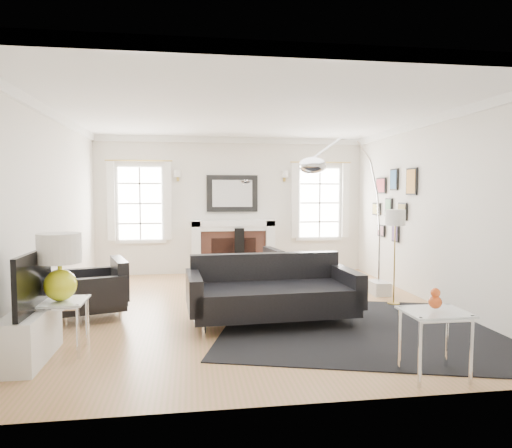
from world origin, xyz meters
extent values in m
plane|color=#9F7B42|center=(0.00, 0.00, 0.00)|extent=(6.00, 6.00, 0.00)
cube|color=silver|center=(0.00, 3.00, 1.40)|extent=(5.50, 0.04, 2.80)
cube|color=silver|center=(0.00, -3.00, 1.40)|extent=(5.50, 0.04, 2.80)
cube|color=silver|center=(-2.75, 0.00, 1.40)|extent=(0.04, 6.00, 2.80)
cube|color=silver|center=(2.75, 0.00, 1.40)|extent=(0.04, 6.00, 2.80)
cube|color=white|center=(0.00, 0.00, 2.80)|extent=(5.50, 6.00, 0.02)
cube|color=white|center=(0.00, 0.00, 2.74)|extent=(5.50, 6.00, 0.12)
cube|color=white|center=(-0.75, 2.80, 0.55)|extent=(0.18, 0.38, 1.10)
cube|color=white|center=(0.75, 2.80, 0.55)|extent=(0.18, 0.38, 1.10)
cube|color=white|center=(0.00, 2.80, 1.05)|extent=(1.70, 0.38, 0.12)
cube|color=white|center=(0.00, 2.80, 0.95)|extent=(1.50, 0.34, 0.10)
cube|color=brown|center=(0.00, 2.82, 0.45)|extent=(1.30, 0.30, 0.90)
cube|color=black|center=(0.00, 2.72, 0.38)|extent=(0.90, 0.10, 0.76)
cube|color=brown|center=(0.00, 2.55, 0.02)|extent=(1.70, 0.50, 0.04)
cube|color=black|center=(0.00, 2.96, 1.65)|extent=(1.05, 0.06, 0.75)
cube|color=white|center=(0.00, 2.92, 1.65)|extent=(0.82, 0.02, 0.55)
cube|color=white|center=(-1.85, 2.97, 1.45)|extent=(1.00, 0.05, 1.60)
cube|color=white|center=(-1.85, 2.94, 1.45)|extent=(0.84, 0.02, 1.44)
cube|color=white|center=(-2.40, 2.87, 1.50)|extent=(0.14, 0.05, 1.55)
cube|color=white|center=(-1.30, 2.87, 1.50)|extent=(0.14, 0.05, 1.55)
cube|color=white|center=(1.85, 2.97, 1.45)|extent=(1.00, 0.05, 1.60)
cube|color=white|center=(1.85, 2.94, 1.45)|extent=(0.84, 0.02, 1.44)
cube|color=white|center=(1.30, 2.87, 1.50)|extent=(0.14, 0.05, 1.55)
cube|color=white|center=(2.40, 2.87, 1.50)|extent=(0.14, 0.05, 1.55)
cube|color=black|center=(2.72, 0.60, 1.85)|extent=(0.03, 0.34, 0.44)
cube|color=#CA8636|center=(2.70, 0.60, 1.85)|extent=(0.01, 0.29, 0.39)
cube|color=black|center=(2.72, 1.25, 1.90)|extent=(0.03, 0.28, 0.38)
cube|color=#38649A|center=(2.70, 1.25, 1.90)|extent=(0.01, 0.23, 0.33)
cube|color=black|center=(2.72, 1.80, 1.80)|extent=(0.03, 0.40, 0.30)
cube|color=#BE3A42|center=(2.70, 1.80, 1.80)|extent=(0.01, 0.35, 0.25)
cube|color=black|center=(2.72, 0.90, 1.35)|extent=(0.03, 0.30, 0.30)
cube|color=olive|center=(2.70, 0.90, 1.35)|extent=(0.01, 0.25, 0.25)
cube|color=black|center=(2.72, 1.45, 1.40)|extent=(0.03, 0.26, 0.34)
cube|color=#548D60|center=(2.70, 1.45, 1.40)|extent=(0.01, 0.21, 0.29)
cube|color=black|center=(2.72, 2.00, 1.35)|extent=(0.03, 0.32, 0.24)
cube|color=tan|center=(2.70, 2.00, 1.35)|extent=(0.01, 0.27, 0.19)
cube|color=black|center=(2.72, 1.15, 0.95)|extent=(0.03, 0.24, 0.30)
cube|color=#4F3367|center=(2.70, 1.15, 0.95)|extent=(0.01, 0.19, 0.25)
cube|color=black|center=(2.72, 1.75, 0.95)|extent=(0.03, 0.28, 0.22)
cube|color=#A6616B|center=(2.70, 1.75, 0.95)|extent=(0.01, 0.23, 0.17)
cube|color=white|center=(-2.45, -1.70, 0.25)|extent=(0.35, 1.00, 0.50)
cube|color=black|center=(-2.40, -1.70, 0.80)|extent=(0.05, 1.00, 0.58)
cube|color=black|center=(1.22, -1.14, 0.01)|extent=(3.99, 3.61, 0.01)
cube|color=black|center=(0.17, -0.77, 0.32)|extent=(2.09, 1.07, 0.34)
cube|color=black|center=(0.15, -0.34, 0.57)|extent=(2.05, 0.26, 0.57)
cube|color=black|center=(-0.82, -0.82, 0.45)|extent=(0.21, 0.97, 0.43)
cube|color=black|center=(1.17, -0.72, 0.45)|extent=(0.21, 0.97, 0.43)
cube|color=black|center=(-2.18, -0.13, 0.29)|extent=(1.01, 1.01, 0.31)
cube|color=black|center=(-1.83, -0.03, 0.51)|extent=(0.37, 0.83, 0.51)
cube|color=black|center=(-2.30, 0.26, 0.41)|extent=(0.82, 0.35, 0.39)
cube|color=black|center=(-2.07, -0.53, 0.41)|extent=(0.82, 0.35, 0.39)
cube|color=black|center=(0.88, 1.29, 0.26)|extent=(0.87, 0.87, 0.28)
cube|color=black|center=(0.55, 1.23, 0.47)|extent=(0.26, 0.77, 0.47)
cube|color=black|center=(0.95, 0.92, 0.38)|extent=(0.76, 0.24, 0.36)
cube|color=black|center=(0.82, 1.66, 0.38)|extent=(0.76, 0.24, 0.36)
cube|color=silver|center=(0.37, 0.29, 0.34)|extent=(0.80, 0.80, 0.02)
cylinder|color=silver|center=(0.01, -0.07, 0.18)|extent=(0.04, 0.04, 0.35)
cylinder|color=silver|center=(0.73, -0.07, 0.18)|extent=(0.04, 0.04, 0.35)
cylinder|color=silver|center=(0.01, 0.65, 0.18)|extent=(0.04, 0.04, 0.35)
cylinder|color=silver|center=(0.73, 0.65, 0.18)|extent=(0.04, 0.04, 0.35)
cube|color=silver|center=(-2.20, -1.51, 0.54)|extent=(0.50, 0.50, 0.02)
cylinder|color=silver|center=(-2.41, -1.72, 0.28)|extent=(0.04, 0.04, 0.55)
cylinder|color=silver|center=(-1.99, -1.72, 0.28)|extent=(0.04, 0.04, 0.55)
cylinder|color=silver|center=(-2.41, -1.30, 0.28)|extent=(0.04, 0.04, 0.55)
cylinder|color=silver|center=(-1.99, -1.30, 0.28)|extent=(0.04, 0.04, 0.55)
cube|color=silver|center=(1.31, -2.65, 0.60)|extent=(0.56, 0.47, 0.02)
cylinder|color=silver|center=(1.07, -2.84, 0.31)|extent=(0.04, 0.04, 0.61)
cylinder|color=silver|center=(1.55, -2.84, 0.31)|extent=(0.04, 0.04, 0.61)
cylinder|color=silver|center=(1.07, -2.46, 0.31)|extent=(0.04, 0.04, 0.61)
cylinder|color=silver|center=(1.55, -2.46, 0.31)|extent=(0.04, 0.04, 0.61)
sphere|color=yellow|center=(-2.20, -1.51, 0.72)|extent=(0.33, 0.33, 0.33)
cylinder|color=yellow|center=(-2.20, -1.51, 0.88)|extent=(0.04, 0.04, 0.13)
cylinder|color=white|center=(-2.20, -1.51, 1.10)|extent=(0.44, 0.44, 0.31)
sphere|color=#C84919|center=(1.31, -2.65, 0.69)|extent=(0.12, 0.12, 0.12)
sphere|color=#C84919|center=(1.31, -2.65, 0.78)|extent=(0.09, 0.09, 0.09)
cube|color=silver|center=(2.20, 0.62, 0.11)|extent=(0.27, 0.43, 0.21)
ellipsoid|color=silver|center=(0.71, -0.65, 2.02)|extent=(0.36, 0.36, 0.22)
cylinder|color=gold|center=(2.14, -0.06, 0.01)|extent=(0.18, 0.18, 0.03)
cylinder|color=gold|center=(2.14, -0.06, 0.63)|extent=(0.02, 0.02, 1.26)
cylinder|color=white|center=(2.14, -0.06, 1.30)|extent=(0.29, 0.29, 0.23)
cube|color=black|center=(0.11, 2.65, 0.48)|extent=(0.21, 0.21, 0.96)
camera|label=1|loc=(-0.86, -6.41, 1.68)|focal=32.00mm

